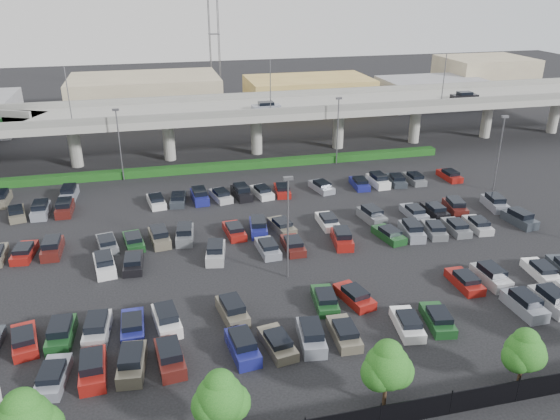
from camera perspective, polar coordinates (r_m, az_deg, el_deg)
The scene contains 9 objects.
ground at distance 60.10m, azimuth -1.10°, elevation -3.26°, with size 280.00×280.00×0.00m, color black.
overpass at distance 87.54m, azimuth -5.91°, elevation 10.02°, with size 150.00×13.00×15.80m.
hedge at distance 82.67m, azimuth -4.89°, elevation 4.63°, with size 66.00×1.60×1.10m, color #134113.
fence at distance 37.49m, azimuth 8.84°, elevation -20.84°, with size 70.00×0.10×2.00m.
tree_row at distance 37.00m, azimuth 9.35°, elevation -16.16°, with size 65.07×3.66×5.94m.
parked_cars at distance 56.51m, azimuth -1.71°, elevation -4.37°, with size 62.80×41.57×1.67m.
light_poles at distance 58.76m, azimuth -5.50°, elevation 2.63°, with size 66.90×48.38×10.30m.
distant_buildings at distance 119.08m, azimuth -1.80°, elevation 12.06°, with size 138.00×24.00×9.00m.
comm_tower at distance 127.98m, azimuth -6.93°, elevation 18.06°, with size 2.40×2.40×30.00m.
Camera 1 is at (-11.53, -52.53, 26.82)m, focal length 35.00 mm.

